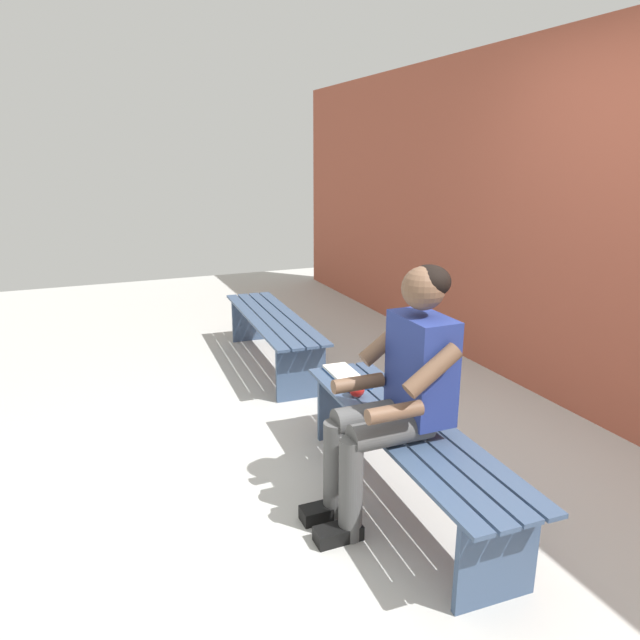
{
  "coord_description": "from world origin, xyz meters",
  "views": [
    {
      "loc": [
        -2.26,
        1.39,
        1.71
      ],
      "look_at": [
        0.75,
        0.15,
        0.78
      ],
      "focal_mm": 32.61,
      "sensor_mm": 36.0,
      "label": 1
    }
  ],
  "objects_px": {
    "bench_far": "(273,328)",
    "apple": "(357,389)",
    "person_seated": "(398,386)",
    "book_open": "(346,377)",
    "bench_near": "(405,441)"
  },
  "relations": [
    {
      "from": "bench_far",
      "to": "apple",
      "type": "bearing_deg",
      "value": 177.36
    },
    {
      "from": "bench_far",
      "to": "apple",
      "type": "height_order",
      "value": "apple"
    },
    {
      "from": "person_seated",
      "to": "book_open",
      "type": "distance_m",
      "value": 0.78
    },
    {
      "from": "bench_near",
      "to": "person_seated",
      "type": "xyz_separation_m",
      "value": [
        -0.08,
        0.1,
        0.34
      ]
    },
    {
      "from": "book_open",
      "to": "bench_far",
      "type": "bearing_deg",
      "value": 1.53
    },
    {
      "from": "bench_near",
      "to": "bench_far",
      "type": "height_order",
      "value": "same"
    },
    {
      "from": "bench_near",
      "to": "book_open",
      "type": "distance_m",
      "value": 0.67
    },
    {
      "from": "bench_near",
      "to": "bench_far",
      "type": "bearing_deg",
      "value": 0.0
    },
    {
      "from": "person_seated",
      "to": "bench_far",
      "type": "bearing_deg",
      "value": -2.55
    },
    {
      "from": "bench_near",
      "to": "apple",
      "type": "height_order",
      "value": "apple"
    },
    {
      "from": "apple",
      "to": "book_open",
      "type": "relative_size",
      "value": 0.2
    },
    {
      "from": "bench_far",
      "to": "person_seated",
      "type": "bearing_deg",
      "value": 177.45
    },
    {
      "from": "bench_near",
      "to": "apple",
      "type": "distance_m",
      "value": 0.42
    },
    {
      "from": "bench_far",
      "to": "book_open",
      "type": "bearing_deg",
      "value": 179.27
    },
    {
      "from": "bench_far",
      "to": "book_open",
      "type": "height_order",
      "value": "book_open"
    }
  ]
}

